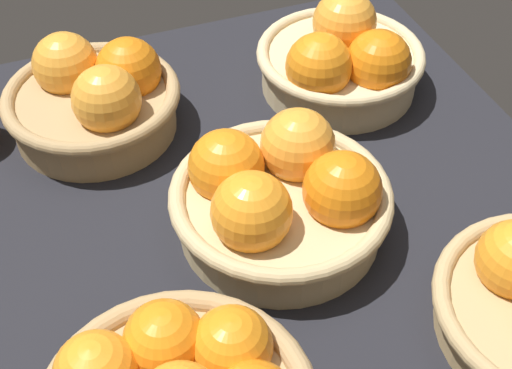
{
  "coord_description": "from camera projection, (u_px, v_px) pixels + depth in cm",
  "views": [
    {
      "loc": [
        48.55,
        -20.03,
        61.5
      ],
      "look_at": [
        -2.95,
        -0.55,
        7.0
      ],
      "focal_mm": 50.0,
      "sensor_mm": 36.0,
      "label": 1
    }
  ],
  "objects": [
    {
      "name": "basket_center",
      "position": [
        280.0,
        196.0,
        0.75
      ],
      "size": [
        23.74,
        23.74,
        11.58
      ],
      "color": "tan",
      "rests_on": "market_tray"
    },
    {
      "name": "market_tray",
      "position": [
        270.0,
        236.0,
        0.8
      ],
      "size": [
        84.0,
        72.0,
        3.0
      ],
      "primitive_type": "cube",
      "color": "black",
      "rests_on": "ground"
    },
    {
      "name": "basket_near_left",
      "position": [
        96.0,
        97.0,
        0.87
      ],
      "size": [
        21.77,
        21.77,
        11.57
      ],
      "color": "tan",
      "rests_on": "market_tray"
    },
    {
      "name": "basket_far_left",
      "position": [
        342.0,
        60.0,
        0.93
      ],
      "size": [
        22.09,
        22.09,
        12.56
      ],
      "color": "#D3BC8C",
      "rests_on": "market_tray"
    }
  ]
}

